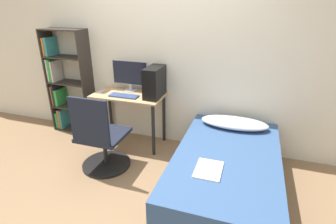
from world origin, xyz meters
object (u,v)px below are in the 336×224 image
Objects in this scene: bed at (226,174)px; pc_tower at (155,82)px; monitor at (130,74)px; keyboard at (124,96)px; bookshelf at (64,84)px; office_chair at (101,143)px.

bed is 1.45m from pc_tower.
keyboard is at bearing -85.11° from monitor.
bookshelf is 1.12m from monitor.
office_chair is 1.02m from pc_tower.
pc_tower is at bearing -16.59° from monitor.
keyboard is at bearing 158.64° from bed.
monitor is at bearing 163.41° from pc_tower.
bookshelf reaches higher than office_chair.
monitor is 1.31× the size of pc_tower.
bed is at bearing -29.43° from monitor.
pc_tower is (1.51, -0.08, 0.20)m from bookshelf.
keyboard is at bearing -11.10° from bookshelf.
office_chair is at bearing -119.26° from pc_tower.
keyboard is (1.12, -0.22, 0.01)m from bookshelf.
bed is (2.56, -0.78, -0.50)m from bookshelf.
monitor reaches higher than keyboard.
bookshelf is at bearing 162.99° from bed.
pc_tower reaches higher than keyboard.
bookshelf is 3.99× the size of keyboard.
office_chair is at bearing -90.03° from monitor.
pc_tower reaches higher than office_chair.
office_chair is 1.05m from monitor.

